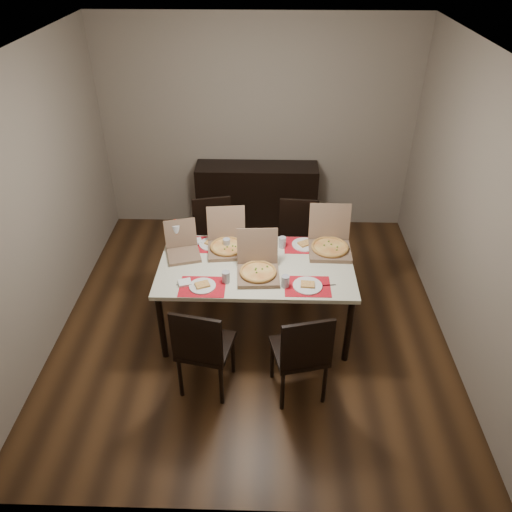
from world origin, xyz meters
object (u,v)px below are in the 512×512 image
sideboard (257,199)px  chair_near_right (302,352)px  chair_far_left (214,237)px  chair_near_left (203,347)px  pizza_box_center (258,269)px  chair_far_right (298,239)px  soda_bottle (176,235)px  dip_bowl (262,250)px  dining_table (256,271)px

sideboard → chair_near_right: chair_near_right is taller
sideboard → chair_far_left: 1.11m
chair_near_left → pizza_box_center: (0.44, 0.69, 0.30)m
chair_far_right → sideboard: bearing=114.6°
sideboard → chair_near_left: size_ratio=1.61×
sideboard → soda_bottle: size_ratio=5.10×
chair_near_left → pizza_box_center: 0.87m
sideboard → pizza_box_center: bearing=-88.2°
chair_far_left → soda_bottle: soda_bottle is taller
sideboard → dip_bowl: 1.68m
chair_near_left → chair_near_right: same height
pizza_box_center → soda_bottle: (-0.80, 0.45, 0.07)m
dining_table → pizza_box_center: pizza_box_center is taller
chair_near_left → dip_bowl: (0.47, 1.06, 0.25)m
chair_near_right → chair_far_left: (-0.88, 1.73, 0.00)m
sideboard → chair_far_right: 1.14m
sideboard → chair_far_right: (0.47, -1.03, 0.06)m
sideboard → dip_bowl: sideboard is taller
sideboard → dip_bowl: (0.09, -1.65, 0.31)m
dining_table → chair_far_left: 1.00m
dining_table → chair_far_left: size_ratio=1.94×
soda_bottle → chair_near_right: bearing=-45.1°
chair_near_right → pizza_box_center: pizza_box_center is taller
dining_table → dip_bowl: (0.05, 0.23, 0.08)m
chair_far_left → dip_bowl: chair_far_left is taller
chair_near_left → soda_bottle: bearing=107.7°
chair_far_left → pizza_box_center: 1.16m
chair_far_left → pizza_box_center: size_ratio=2.15×
chair_near_left → pizza_box_center: pizza_box_center is taller
chair_near_left → chair_far_right: same height
chair_far_right → dip_bowl: (-0.38, -0.61, 0.25)m
chair_far_left → chair_far_right: same height
chair_near_left → chair_far_right: 1.88m
pizza_box_center → soda_bottle: bearing=150.8°
pizza_box_center → soda_bottle: pizza_box_center is taller
chair_near_right → chair_far_left: 1.94m
chair_far_left → pizza_box_center: (0.51, -1.00, 0.30)m
chair_near_right → chair_far_right: 1.72m
chair_near_right → chair_far_left: same height
dip_bowl → chair_far_right: bearing=58.3°
sideboard → chair_near_right: (0.44, -2.75, 0.06)m
chair_near_right → pizza_box_center: size_ratio=2.15×
chair_far_right → chair_near_right: bearing=-91.2°
chair_near_left → pizza_box_center: size_ratio=2.15×
chair_far_left → soda_bottle: 0.73m
sideboard → chair_near_left: (-0.37, -2.71, 0.06)m
sideboard → chair_near_right: size_ratio=1.61×
sideboard → chair_near_right: 2.79m
chair_near_right → soda_bottle: (-1.17, 1.18, 0.36)m
dining_table → chair_near_left: size_ratio=1.94×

